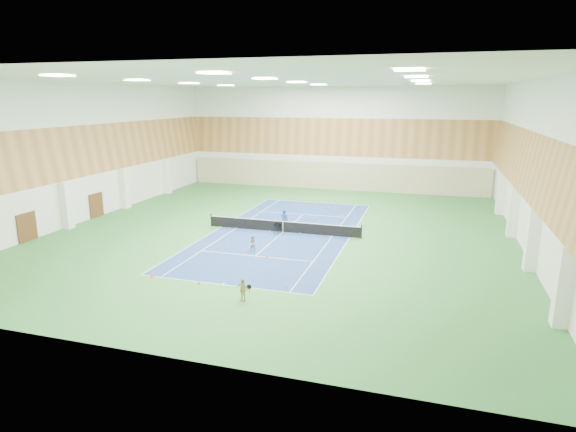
{
  "coord_description": "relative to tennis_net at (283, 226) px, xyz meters",
  "views": [
    {
      "loc": [
        11.32,
        -36.06,
        10.67
      ],
      "look_at": [
        1.15,
        -2.38,
        2.0
      ],
      "focal_mm": 30.0,
      "sensor_mm": 36.0,
      "label": 1
    }
  ],
  "objects": [
    {
      "name": "tennis_balls_scatter",
      "position": [
        0.0,
        0.0,
        -0.5
      ],
      "size": [
        10.57,
        22.77,
        0.07
      ],
      "primitive_type": null,
      "color": "#CEF629",
      "rests_on": "ground"
    },
    {
      "name": "child_court",
      "position": [
        -0.49,
        -5.54,
        0.06
      ],
      "size": [
        0.63,
        0.51,
        1.22
      ],
      "primitive_type": "imported",
      "rotation": [
        0.0,
        0.0,
        0.08
      ],
      "color": "#9D9DA5",
      "rests_on": "ground"
    },
    {
      "name": "cone_svc_d",
      "position": [
        3.89,
        -6.65,
        -0.44
      ],
      "size": [
        0.19,
        0.19,
        0.21
      ],
      "primitive_type": "cone",
      "color": "#D7560B",
      "rests_on": "ground"
    },
    {
      "name": "room_shell",
      "position": [
        0.0,
        0.0,
        5.45
      ],
      "size": [
        36.0,
        40.0,
        12.0
      ],
      "primitive_type": null,
      "color": "white",
      "rests_on": "ground"
    },
    {
      "name": "door_left_a",
      "position": [
        -17.92,
        -8.0,
        0.55
      ],
      "size": [
        0.08,
        1.8,
        2.2
      ],
      "primitive_type": "cube",
      "color": "#593319",
      "rests_on": "ground"
    },
    {
      "name": "cone_base_b",
      "position": [
        -1.37,
        -12.19,
        -0.45
      ],
      "size": [
        0.17,
        0.17,
        0.19
      ],
      "primitive_type": "cone",
      "color": "#D9450B",
      "rests_on": "ground"
    },
    {
      "name": "cone_svc_a",
      "position": [
        -3.06,
        -5.84,
        -0.44
      ],
      "size": [
        0.2,
        0.2,
        0.22
      ],
      "primitive_type": "cone",
      "color": "#ED4D0C",
      "rests_on": "ground"
    },
    {
      "name": "cone_base_a",
      "position": [
        -4.6,
        -12.04,
        -0.42
      ],
      "size": [
        0.23,
        0.23,
        0.25
      ],
      "primitive_type": "cone",
      "color": "#F4410C",
      "rests_on": "ground"
    },
    {
      "name": "cone_svc_c",
      "position": [
        0.93,
        -6.58,
        -0.44
      ],
      "size": [
        0.21,
        0.21,
        0.23
      ],
      "primitive_type": "cone",
      "color": "#FF4B0D",
      "rests_on": "ground"
    },
    {
      "name": "court_surface",
      "position": [
        0.0,
        0.0,
        -0.55
      ],
      "size": [
        10.97,
        23.77,
        0.01
      ],
      "primitive_type": "cube",
      "color": "navy",
      "rests_on": "ground"
    },
    {
      "name": "wood_cladding",
      "position": [
        0.0,
        0.0,
        7.45
      ],
      "size": [
        36.0,
        40.0,
        8.0
      ],
      "primitive_type": null,
      "color": "#BA7D45",
      "rests_on": "room_shell"
    },
    {
      "name": "coach",
      "position": [
        -0.12,
        0.77,
        0.32
      ],
      "size": [
        0.65,
        0.44,
        1.74
      ],
      "primitive_type": "imported",
      "rotation": [
        0.0,
        0.0,
        3.1
      ],
      "color": "navy",
      "rests_on": "ground"
    },
    {
      "name": "cone_base_d",
      "position": [
        3.77,
        -11.35,
        -0.45
      ],
      "size": [
        0.18,
        0.18,
        0.2
      ],
      "primitive_type": "cone",
      "color": "#F5610C",
      "rests_on": "ground"
    },
    {
      "name": "ceiling_light_grid",
      "position": [
        0.0,
        0.0,
        11.37
      ],
      "size": [
        21.4,
        25.4,
        0.06
      ],
      "primitive_type": null,
      "color": "white",
      "rests_on": "room_shell"
    },
    {
      "name": "back_curtain",
      "position": [
        0.0,
        19.75,
        1.05
      ],
      "size": [
        35.4,
        0.16,
        3.2
      ],
      "primitive_type": "cube",
      "color": "#C6B793",
      "rests_on": "ground"
    },
    {
      "name": "cone_svc_b",
      "position": [
        -0.8,
        -5.97,
        -0.42
      ],
      "size": [
        0.23,
        0.23,
        0.25
      ],
      "primitive_type": "cone",
      "color": "#F2590C",
      "rests_on": "ground"
    },
    {
      "name": "tennis_net",
      "position": [
        0.0,
        0.0,
        0.0
      ],
      "size": [
        12.8,
        0.1,
        1.1
      ],
      "primitive_type": null,
      "color": "black",
      "rests_on": "ground"
    },
    {
      "name": "child_apron",
      "position": [
        1.99,
        -13.63,
        0.08
      ],
      "size": [
        0.79,
        0.48,
        1.26
      ],
      "primitive_type": "imported",
      "rotation": [
        0.0,
        0.0,
        -0.25
      ],
      "color": "tan",
      "rests_on": "ground"
    },
    {
      "name": "cone_base_c",
      "position": [
        1.63,
        -12.01,
        -0.44
      ],
      "size": [
        0.2,
        0.2,
        0.22
      ],
      "primitive_type": "cone",
      "color": "#F6410C",
      "rests_on": "ground"
    },
    {
      "name": "ground",
      "position": [
        0.0,
        0.0,
        -0.55
      ],
      "size": [
        40.0,
        40.0,
        0.0
      ],
      "primitive_type": "plane",
      "color": "#317234",
      "rests_on": "ground"
    },
    {
      "name": "door_left_b",
      "position": [
        -17.92,
        0.0,
        0.55
      ],
      "size": [
        0.08,
        1.8,
        2.2
      ],
      "primitive_type": "cube",
      "color": "#593319",
      "rests_on": "ground"
    },
    {
      "name": "ball_cart",
      "position": [
        -0.27,
        -0.6,
        -0.11
      ],
      "size": [
        0.56,
        0.56,
        0.87
      ],
      "primitive_type": null,
      "rotation": [
        0.0,
        0.0,
        -0.11
      ],
      "color": "black",
      "rests_on": "ground"
    }
  ]
}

